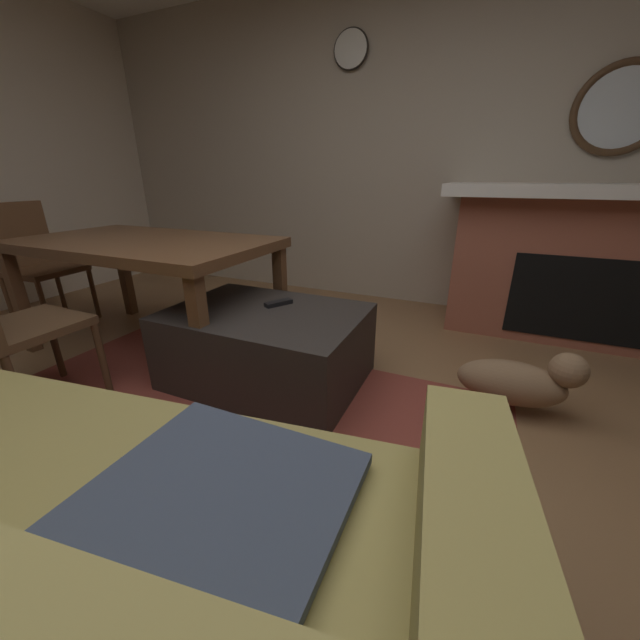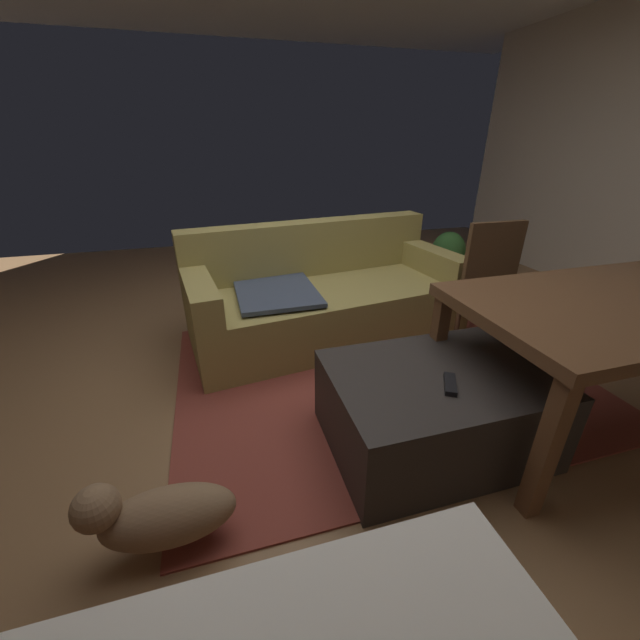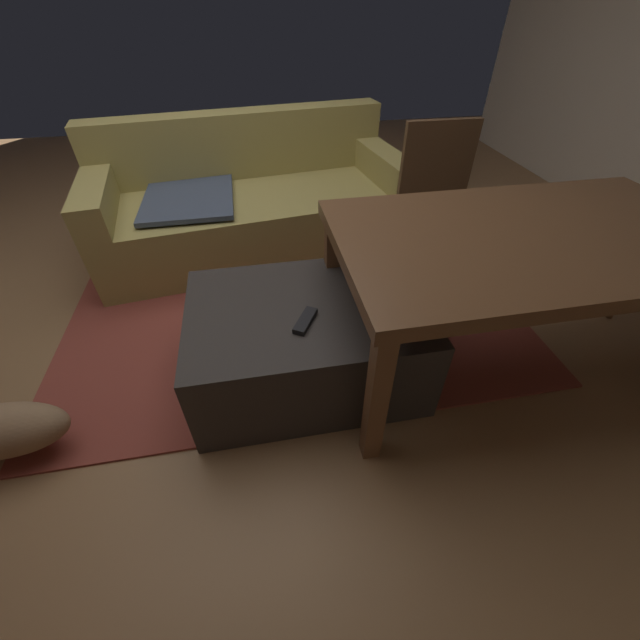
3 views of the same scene
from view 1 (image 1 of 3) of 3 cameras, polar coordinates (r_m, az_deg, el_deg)
name	(u,v)px [view 1 (image 1 of 3)]	position (r m, az deg, el deg)	size (l,w,h in m)	color
floor	(260,498)	(1.52, -9.34, -25.59)	(7.80, 7.80, 0.00)	olive
wall_back_fireplace_side	(419,151)	(3.51, 15.11, 24.00)	(6.90, 0.12, 2.61)	#B7A893
area_rug	(189,450)	(1.77, -19.62, -18.47)	(2.60, 2.00, 0.01)	brown
fireplace	(591,264)	(3.20, 36.48, 7.03)	(2.02, 0.76, 1.06)	#9E5642
round_wall_mirror	(621,109)	(3.46, 39.44, 24.01)	(0.58, 0.05, 0.58)	#4C331E
couch	(3,572)	(1.19, -40.89, -27.44)	(2.17, 1.17, 0.85)	#9E8E4C
ottoman_coffee_table	(267,346)	(2.09, -8.21, -4.08)	(1.05, 0.74, 0.43)	#2D2826
tv_remote	(279,303)	(2.09, -6.45, 2.64)	(0.05, 0.16, 0.02)	black
dining_table	(145,252)	(2.61, -25.52, 9.56)	(1.61, 0.91, 0.74)	brown
dining_chair_east	(34,258)	(3.62, -38.00, 7.65)	(0.46, 0.46, 0.93)	brown
small_dog	(519,381)	(2.05, 28.49, -8.30)	(0.55, 0.22, 0.31)	#8C6B4C
wall_clock	(351,49)	(3.70, 4.82, 36.38)	(0.30, 0.03, 0.30)	silver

